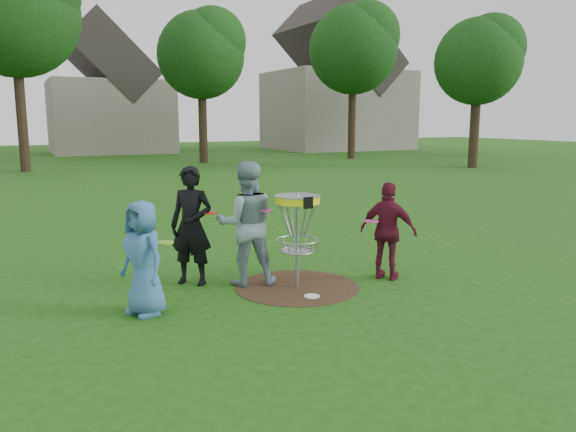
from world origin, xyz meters
name	(u,v)px	position (x,y,z in m)	size (l,w,h in m)	color
ground	(297,287)	(0.00, 0.00, 0.00)	(100.00, 100.00, 0.00)	#19470F
dirt_patch	(297,287)	(0.00, 0.00, 0.00)	(1.80, 1.80, 0.01)	#47331E
player_blue	(143,258)	(-2.22, -0.16, 0.72)	(0.70, 0.46, 1.44)	teal
player_black	(191,226)	(-1.30, 0.84, 0.87)	(0.64, 0.42, 1.74)	black
player_grey	(246,224)	(-0.59, 0.47, 0.91)	(0.88, 0.69, 1.81)	#7C95A0
player_maroon	(388,231)	(1.42, -0.22, 0.74)	(0.87, 0.36, 1.48)	maroon
disc_on_grass	(312,296)	(-0.03, -0.50, 0.01)	(0.22, 0.22, 0.02)	white
disc_golf_basket	(297,218)	(0.00, 0.00, 1.02)	(0.66, 0.67, 1.38)	#9EA0A5
held_discs	(257,221)	(-0.56, 0.17, 0.99)	(3.31, 1.09, 0.25)	#75CA16
tree_row	(99,34)	(0.44, 20.67, 6.21)	(51.20, 17.42, 9.90)	#38281C
house_row	(140,93)	(4.78, 33.07, 4.14)	(44.50, 10.65, 11.62)	gray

